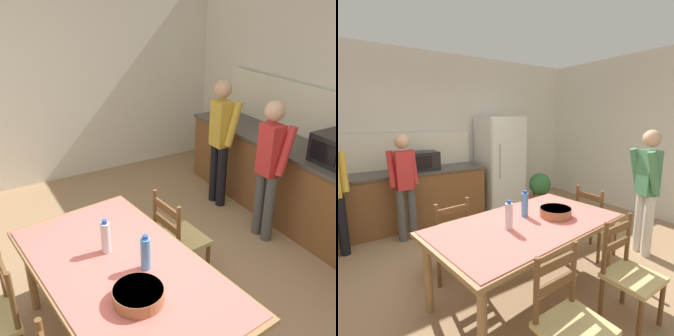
% 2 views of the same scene
% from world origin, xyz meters
% --- Properties ---
extents(ground_plane, '(8.32, 8.32, 0.00)m').
position_xyz_m(ground_plane, '(0.00, 0.00, 0.00)').
color(ground_plane, '#9E7A56').
extents(wall_back, '(6.52, 0.12, 2.90)m').
position_xyz_m(wall_back, '(0.00, 2.66, 1.45)').
color(wall_back, silver).
rests_on(wall_back, ground).
extents(wall_right, '(0.12, 5.20, 2.90)m').
position_xyz_m(wall_right, '(3.26, 0.00, 1.45)').
color(wall_right, silver).
rests_on(wall_right, ground).
extents(kitchen_counter, '(3.20, 0.66, 0.92)m').
position_xyz_m(kitchen_counter, '(-0.82, 2.23, 0.46)').
color(kitchen_counter, brown).
rests_on(kitchen_counter, ground).
extents(counter_splashback, '(3.16, 0.03, 0.60)m').
position_xyz_m(counter_splashback, '(-0.81, 2.54, 1.22)').
color(counter_splashback, '#EFE8CB').
rests_on(counter_splashback, kitchen_counter).
extents(refrigerator, '(0.79, 0.73, 1.78)m').
position_xyz_m(refrigerator, '(1.28, 2.19, 0.89)').
color(refrigerator, silver).
rests_on(refrigerator, ground).
extents(microwave, '(0.50, 0.39, 0.30)m').
position_xyz_m(microwave, '(-0.24, 2.21, 1.07)').
color(microwave, black).
rests_on(microwave, kitchen_counter).
extents(dining_table, '(1.98, 1.24, 0.77)m').
position_xyz_m(dining_table, '(0.01, -0.25, 0.70)').
color(dining_table, olive).
rests_on(dining_table, ground).
extents(bottle_near_centre, '(0.07, 0.07, 0.27)m').
position_xyz_m(bottle_near_centre, '(-0.22, -0.27, 0.90)').
color(bottle_near_centre, silver).
rests_on(bottle_near_centre, dining_table).
extents(bottle_off_centre, '(0.07, 0.07, 0.27)m').
position_xyz_m(bottle_off_centre, '(0.09, -0.11, 0.90)').
color(bottle_off_centre, '#4C8ED6').
rests_on(bottle_off_centre, dining_table).
extents(serving_bowl, '(0.32, 0.32, 0.09)m').
position_xyz_m(serving_bowl, '(0.34, -0.29, 0.82)').
color(serving_bowl, '#9E6642').
rests_on(serving_bowl, dining_table).
extents(chair_side_far_left, '(0.45, 0.44, 0.91)m').
position_xyz_m(chair_side_far_left, '(-0.50, 0.51, 0.44)').
color(chair_side_far_left, brown).
rests_on(chair_side_far_left, ground).
extents(chair_side_near_left, '(0.44, 0.42, 0.91)m').
position_xyz_m(chair_side_near_left, '(-0.32, -1.10, 0.44)').
color(chair_side_near_left, brown).
rests_on(chair_side_near_left, ground).
extents(chair_side_near_right, '(0.43, 0.41, 0.91)m').
position_xyz_m(chair_side_near_right, '(0.52, -1.00, 0.44)').
color(chair_side_near_right, brown).
rests_on(chair_side_near_right, ground).
extents(chair_head_end, '(0.41, 0.43, 0.91)m').
position_xyz_m(chair_head_end, '(1.23, -0.10, 0.44)').
color(chair_head_end, brown).
rests_on(chair_head_end, ground).
extents(person_at_counter, '(0.39, 0.27, 1.54)m').
position_xyz_m(person_at_counter, '(-0.66, 1.69, 0.87)').
color(person_at_counter, '#4C4C4C').
rests_on(person_at_counter, ground).
extents(person_by_table, '(0.37, 0.46, 1.62)m').
position_xyz_m(person_by_table, '(1.79, -0.44, 0.91)').
color(person_by_table, silver).
rests_on(person_by_table, ground).
extents(potted_plant, '(0.44, 0.44, 0.67)m').
position_xyz_m(potted_plant, '(1.96, 1.76, 0.39)').
color(potted_plant, brown).
rests_on(potted_plant, ground).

